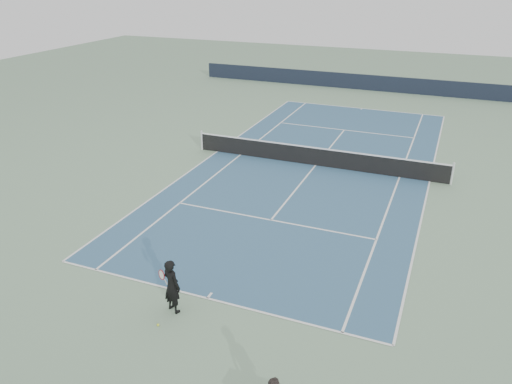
% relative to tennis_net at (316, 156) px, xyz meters
% --- Properties ---
extents(ground, '(80.00, 80.00, 0.00)m').
position_rel_tennis_net_xyz_m(ground, '(0.00, 0.00, -0.50)').
color(ground, gray).
extents(court_surface, '(10.97, 23.77, 0.01)m').
position_rel_tennis_net_xyz_m(court_surface, '(0.00, 0.00, -0.50)').
color(court_surface, '#325978').
rests_on(court_surface, ground).
extents(tennis_net, '(12.90, 0.10, 1.07)m').
position_rel_tennis_net_xyz_m(tennis_net, '(0.00, 0.00, 0.00)').
color(tennis_net, silver).
rests_on(tennis_net, ground).
extents(windscreen_far, '(30.00, 0.25, 1.20)m').
position_rel_tennis_net_xyz_m(windscreen_far, '(0.00, 17.88, 0.10)').
color(windscreen_far, black).
rests_on(windscreen_far, ground).
extents(tennis_player, '(0.83, 0.65, 1.68)m').
position_rel_tennis_net_xyz_m(tennis_player, '(-0.65, -12.73, 0.34)').
color(tennis_player, black).
rests_on(tennis_player, ground).
extents(tennis_ball, '(0.07, 0.07, 0.07)m').
position_rel_tennis_net_xyz_m(tennis_ball, '(-0.70, -13.51, -0.47)').
color(tennis_ball, yellow).
rests_on(tennis_ball, ground).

